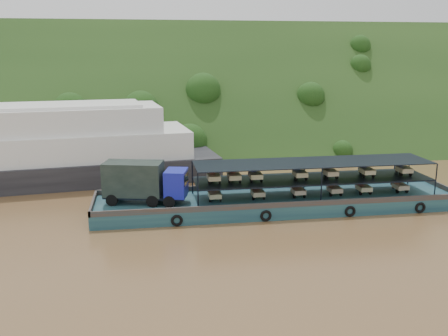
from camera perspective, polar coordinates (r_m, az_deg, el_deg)
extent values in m
plane|color=brown|center=(49.86, 2.83, -4.28)|extent=(160.00, 160.00, 0.00)
cube|color=#193312|center=(84.43, -2.25, 3.01)|extent=(140.00, 39.60, 39.60)
cube|color=#133144|center=(48.89, 6.09, -3.96)|extent=(35.00, 7.00, 1.20)
cube|color=#592D19|center=(51.81, 5.13, -1.97)|extent=(35.00, 0.20, 0.50)
cube|color=#592D19|center=(45.52, 7.24, -4.18)|extent=(35.00, 0.20, 0.50)
cube|color=#592D19|center=(55.73, 23.66, -1.97)|extent=(0.20, 7.00, 0.50)
cube|color=#592D19|center=(47.25, -14.74, -3.87)|extent=(0.20, 7.00, 0.50)
torus|color=black|center=(43.98, -5.41, -6.00)|extent=(1.06, 0.26, 1.06)
torus|color=black|center=(45.15, 4.81, -5.47)|extent=(1.06, 0.26, 1.06)
torus|color=black|center=(47.66, 14.22, -4.83)|extent=(1.06, 0.26, 1.06)
torus|color=black|center=(50.79, 21.52, -4.24)|extent=(1.06, 0.26, 1.06)
cylinder|color=black|center=(46.66, -12.67, -3.58)|extent=(1.16, 0.64, 1.10)
cylinder|color=black|center=(48.78, -11.86, -2.80)|extent=(1.16, 0.64, 1.10)
cylinder|color=black|center=(45.68, -8.17, -3.75)|extent=(1.16, 0.64, 1.10)
cylinder|color=black|center=(47.84, -7.55, -2.95)|extent=(1.16, 0.64, 1.10)
cylinder|color=black|center=(45.36, -6.27, -3.82)|extent=(1.16, 0.64, 1.10)
cylinder|color=black|center=(47.54, -5.73, -3.00)|extent=(1.16, 0.64, 1.10)
cube|color=black|center=(46.91, -8.91, -3.11)|extent=(7.87, 4.19, 0.22)
cube|color=#171DA1|center=(45.98, -5.49, -1.71)|extent=(2.47, 3.03, 2.43)
cube|color=black|center=(45.71, -4.35, -1.20)|extent=(0.61, 2.16, 0.99)
cube|color=black|center=(46.77, -10.30, -1.19)|extent=(5.78, 3.87, 3.09)
cube|color=black|center=(49.30, 10.09, -1.22)|extent=(23.00, 5.00, 0.12)
cube|color=black|center=(48.92, 10.16, 0.64)|extent=(23.00, 5.00, 0.08)
cylinder|color=black|center=(44.44, -2.99, -2.64)|extent=(0.12, 0.12, 3.30)
cylinder|color=black|center=(49.25, -3.63, -1.06)|extent=(0.12, 0.12, 3.30)
cylinder|color=black|center=(47.03, 11.08, -1.98)|extent=(0.12, 0.12, 3.30)
cylinder|color=black|center=(51.59, 9.18, -0.55)|extent=(0.12, 0.12, 3.30)
cylinder|color=black|center=(52.09, 23.05, -1.32)|extent=(0.12, 0.12, 3.30)
cylinder|color=black|center=(56.24, 20.38, -0.07)|extent=(0.12, 0.12, 3.30)
cylinder|color=black|center=(48.42, -1.31, -2.99)|extent=(0.12, 0.52, 0.52)
cylinder|color=black|center=(46.65, -1.61, -3.63)|extent=(0.14, 0.52, 0.52)
cylinder|color=black|center=(46.79, -0.39, -3.58)|extent=(0.14, 0.52, 0.52)
cube|color=beige|center=(46.95, -1.06, -3.09)|extent=(1.15, 1.50, 0.44)
cube|color=red|center=(47.99, -1.26, -2.50)|extent=(0.55, 0.80, 0.80)
cube|color=red|center=(47.67, -1.23, -1.98)|extent=(0.50, 0.10, 0.10)
cylinder|color=black|center=(49.14, 3.49, -2.77)|extent=(0.12, 0.52, 0.52)
cylinder|color=black|center=(47.35, 3.38, -3.39)|extent=(0.14, 0.52, 0.52)
cylinder|color=black|center=(47.57, 4.56, -3.33)|extent=(0.14, 0.52, 0.52)
cube|color=#C3B88A|center=(47.69, 3.88, -2.85)|extent=(1.15, 1.50, 0.44)
cube|color=red|center=(48.72, 3.58, -2.28)|extent=(0.55, 0.80, 0.80)
cube|color=red|center=(48.40, 3.64, -1.77)|extent=(0.50, 0.10, 0.10)
cylinder|color=black|center=(50.15, 7.98, -2.55)|extent=(0.12, 0.52, 0.52)
cylinder|color=black|center=(48.36, 8.03, -3.15)|extent=(0.14, 0.52, 0.52)
cylinder|color=black|center=(48.66, 9.16, -3.09)|extent=(0.14, 0.52, 0.52)
cube|color=beige|center=(48.73, 8.49, -2.62)|extent=(1.15, 1.50, 0.44)
cube|color=#AC240B|center=(49.74, 8.10, -2.06)|extent=(0.55, 0.80, 0.80)
cube|color=#AC240B|center=(49.42, 8.19, -1.57)|extent=(0.50, 0.10, 0.10)
cylinder|color=black|center=(51.34, 11.92, -2.34)|extent=(0.12, 0.52, 0.52)
cylinder|color=black|center=(49.55, 12.12, -2.92)|extent=(0.14, 0.52, 0.52)
cylinder|color=black|center=(49.92, 13.19, -2.85)|extent=(0.14, 0.52, 0.52)
cube|color=beige|center=(49.95, 12.53, -2.40)|extent=(1.15, 1.50, 0.44)
cube|color=red|center=(50.94, 12.07, -1.86)|extent=(0.55, 0.80, 0.80)
cube|color=red|center=(50.63, 12.18, -1.37)|extent=(0.50, 0.10, 0.10)
cylinder|color=black|center=(52.50, 15.03, -2.16)|extent=(0.12, 0.52, 0.52)
cylinder|color=black|center=(50.72, 15.34, -2.72)|extent=(0.14, 0.52, 0.52)
cylinder|color=black|center=(51.14, 16.36, -2.66)|extent=(0.14, 0.52, 0.52)
cube|color=beige|center=(51.14, 15.71, -2.22)|extent=(1.15, 1.50, 0.44)
cube|color=red|center=(52.10, 15.20, -1.70)|extent=(0.55, 0.80, 0.80)
cube|color=red|center=(51.80, 15.32, -1.22)|extent=(0.50, 0.10, 0.10)
cylinder|color=black|center=(54.19, 18.78, -1.95)|extent=(0.12, 0.52, 0.52)
cylinder|color=black|center=(52.43, 19.21, -2.48)|extent=(0.14, 0.52, 0.52)
cylinder|color=black|center=(52.90, 20.16, -2.42)|extent=(0.14, 0.52, 0.52)
cube|color=beige|center=(52.87, 19.53, -1.99)|extent=(1.15, 1.50, 0.44)
cube|color=#B92C0C|center=(53.80, 18.97, -1.49)|extent=(0.55, 0.80, 0.80)
cube|color=#B92C0C|center=(53.51, 19.11, -1.03)|extent=(0.50, 0.10, 0.10)
cylinder|color=black|center=(47.96, -1.42, -1.03)|extent=(0.12, 0.52, 0.52)
cylinder|color=black|center=(46.17, -1.73, -1.59)|extent=(0.14, 0.52, 0.52)
cylinder|color=black|center=(46.30, -0.50, -1.54)|extent=(0.14, 0.52, 0.52)
cube|color=#BDB586|center=(46.48, -1.17, -1.06)|extent=(1.15, 1.50, 0.44)
cube|color=red|center=(47.55, -1.37, -0.51)|extent=(0.55, 0.80, 0.80)
cube|color=red|center=(47.24, -1.34, 0.03)|extent=(0.50, 0.10, 0.10)
cylinder|color=black|center=(48.64, 3.24, -0.84)|extent=(0.12, 0.52, 0.52)
cylinder|color=black|center=(46.83, 3.11, -1.39)|extent=(0.14, 0.52, 0.52)
cylinder|color=black|center=(47.05, 4.30, -1.34)|extent=(0.14, 0.52, 0.52)
cube|color=#C3BF8A|center=(47.19, 3.62, -0.86)|extent=(1.15, 1.50, 0.44)
cube|color=navy|center=(48.23, 3.32, -0.33)|extent=(0.55, 0.80, 0.80)
cube|color=navy|center=(47.93, 3.38, 0.20)|extent=(0.50, 0.10, 0.10)
cylinder|color=black|center=(49.75, 8.17, -0.64)|extent=(0.12, 0.52, 0.52)
cylinder|color=black|center=(47.94, 8.23, -1.17)|extent=(0.14, 0.52, 0.52)
cylinder|color=black|center=(48.24, 9.36, -1.12)|extent=(0.14, 0.52, 0.52)
cube|color=#C4BE8B|center=(48.33, 8.69, -0.65)|extent=(1.15, 1.50, 0.44)
cube|color=navy|center=(49.35, 8.29, -0.13)|extent=(0.55, 0.80, 0.80)
cube|color=navy|center=(49.05, 8.38, 0.38)|extent=(0.50, 0.10, 0.10)
cylinder|color=black|center=(50.74, 11.49, -0.50)|extent=(0.12, 0.52, 0.52)
cylinder|color=black|center=(48.93, 11.67, -1.01)|extent=(0.14, 0.52, 0.52)
cylinder|color=black|center=(49.29, 12.76, -0.96)|extent=(0.14, 0.52, 0.52)
cube|color=beige|center=(49.34, 12.09, -0.51)|extent=(1.15, 1.50, 0.44)
cube|color=#BFAF87|center=(50.34, 11.63, 0.00)|extent=(0.55, 0.80, 0.80)
cube|color=#BFAF87|center=(50.05, 11.74, 0.50)|extent=(0.50, 0.10, 0.10)
cylinder|color=black|center=(52.17, 15.35, -0.33)|extent=(0.12, 0.52, 0.52)
cylinder|color=black|center=(50.37, 15.67, -0.83)|extent=(0.14, 0.52, 0.52)
cylinder|color=black|center=(50.80, 16.70, -0.78)|extent=(0.14, 0.52, 0.52)
cube|color=beige|center=(50.81, 16.05, -0.34)|extent=(1.15, 1.50, 0.44)
cube|color=#1A3D9D|center=(51.79, 15.52, 0.15)|extent=(0.55, 0.80, 0.80)
cube|color=#1A3D9D|center=(51.50, 15.65, 0.64)|extent=(0.50, 0.10, 0.10)
cylinder|color=black|center=(53.89, 19.14, -0.17)|extent=(0.12, 0.52, 0.52)
cylinder|color=black|center=(52.12, 19.58, -0.64)|extent=(0.14, 0.52, 0.52)
cylinder|color=black|center=(52.61, 20.53, -0.60)|extent=(0.14, 0.52, 0.52)
cube|color=beige|center=(52.58, 19.90, -0.17)|extent=(1.15, 1.50, 0.44)
cube|color=navy|center=(53.52, 19.33, 0.30)|extent=(0.55, 0.80, 0.80)
cube|color=navy|center=(53.25, 19.47, 0.78)|extent=(0.50, 0.10, 0.10)
cylinder|color=black|center=(48.25, 0.85, -0.94)|extent=(0.12, 0.52, 0.52)
cylinder|color=black|center=(46.45, 0.63, -1.50)|extent=(0.14, 0.52, 0.52)
cylinder|color=black|center=(46.62, 1.84, -1.45)|extent=(0.14, 0.52, 0.52)
cube|color=#BDB586|center=(46.78, 1.16, -0.96)|extent=(1.15, 1.50, 0.44)
cube|color=red|center=(47.84, 0.91, -0.42)|extent=(0.55, 0.80, 0.80)
cube|color=red|center=(47.53, 0.96, 0.11)|extent=(0.50, 0.10, 0.10)
cube|color=black|center=(62.42, -21.75, -0.35)|extent=(45.68, 16.57, 2.68)
cube|color=white|center=(61.85, -21.98, 2.26)|extent=(38.90, 14.64, 3.13)
cube|color=white|center=(61.39, -22.22, 5.02)|extent=(32.12, 12.71, 2.90)
cube|color=white|center=(61.21, -22.35, 6.52)|extent=(27.55, 11.05, 0.33)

